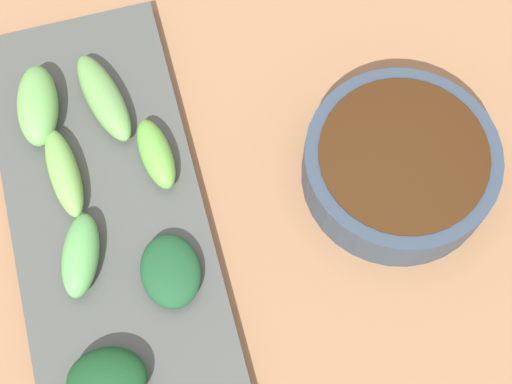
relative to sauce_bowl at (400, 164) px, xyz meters
The scene contains 10 objects.
tabletop 0.11m from the sauce_bowl, 16.88° to the right, with size 2.10×2.10×0.02m, color #9B714D.
sauce_bowl is the anchor object (origin of this frame).
serving_plate 0.22m from the sauce_bowl, ahead, with size 0.14×0.38×0.01m, color #4A504C.
broccoli_stalk_0 0.18m from the sauce_bowl, 18.10° to the right, with size 0.02×0.06×0.02m, color #68BA46.
broccoli_stalk_1 0.24m from the sauce_bowl, ahead, with size 0.03×0.06×0.02m, color #5EB05B.
broccoli_leafy_2 0.26m from the sauce_bowl, 22.04° to the left, with size 0.05×0.04×0.03m, color #174822.
broccoli_leafy_4 0.19m from the sauce_bowl, 10.64° to the left, with size 0.04×0.06×0.02m, color #1D522D.
broccoli_stalk_5 0.23m from the sauce_bowl, 29.42° to the right, with size 0.03×0.08×0.02m, color #69A655.
broccoli_stalk_6 0.28m from the sauce_bowl, 25.21° to the right, with size 0.03×0.07×0.03m, color #6CB65B.
broccoli_stalk_7 0.25m from the sauce_bowl, 13.79° to the right, with size 0.02×0.07×0.02m, color #76B857.
Camera 1 is at (0.06, 0.23, 0.58)m, focal length 54.83 mm.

